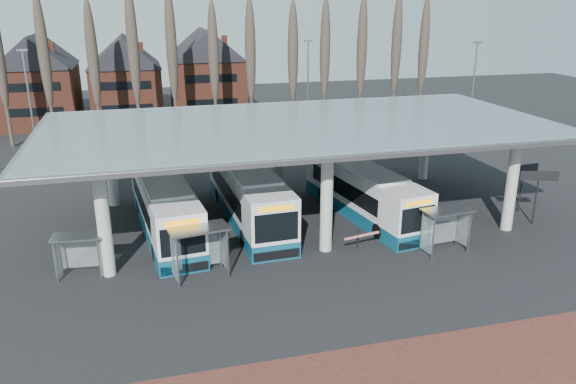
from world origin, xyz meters
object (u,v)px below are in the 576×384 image
object	(u,v)px
shelter_1	(198,241)
bus_1	(248,194)
shelter_0	(78,246)
bus_0	(164,206)
shelter_2	(445,221)
bus_2	(362,192)

from	to	relation	value
shelter_1	bus_1	bearing A→B (deg)	52.30
shelter_0	shelter_1	distance (m)	6.25
bus_0	shelter_2	world-z (taller)	bus_0
bus_2	shelter_0	world-z (taller)	bus_2
bus_0	bus_1	bearing A→B (deg)	1.42
bus_0	bus_1	size ratio (longest dim) A/B	0.96
bus_1	shelter_0	bearing A→B (deg)	-153.16
bus_0	bus_2	world-z (taller)	bus_0
shelter_2	bus_1	bearing A→B (deg)	136.07
bus_0	shelter_1	size ratio (longest dim) A/B	3.96
bus_1	shelter_0	world-z (taller)	bus_1
bus_2	shelter_2	xyz separation A→B (m)	(2.28, -6.68, 0.32)
bus_2	shelter_0	size ratio (longest dim) A/B	4.74
bus_0	shelter_0	bearing A→B (deg)	-138.73
bus_0	shelter_0	distance (m)	6.77
bus_1	shelter_2	distance (m)	12.55
bus_1	bus_2	xyz separation A→B (m)	(7.52, -1.15, -0.14)
bus_1	bus_2	distance (m)	7.61
bus_2	shelter_1	world-z (taller)	bus_2
shelter_0	shelter_2	distance (m)	19.95
bus_1	shelter_2	xyz separation A→B (m)	(9.80, -7.84, 0.18)
bus_0	bus_1	xyz separation A→B (m)	(5.39, 0.66, 0.08)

